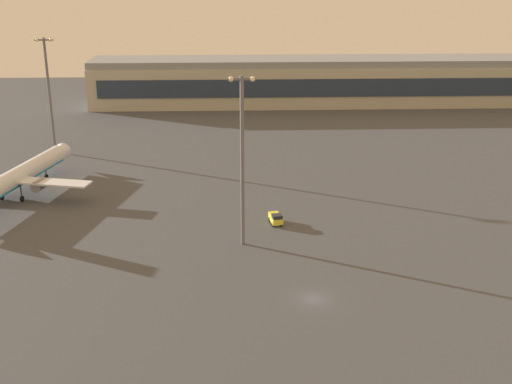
# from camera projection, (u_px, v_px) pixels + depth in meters

# --- Properties ---
(ground_plane) EXTENTS (416.00, 416.00, 0.00)m
(ground_plane) POSITION_uv_depth(u_px,v_px,m) (314.00, 299.00, 98.86)
(ground_plane) COLOR #424449
(terminal_building) EXTENTS (182.24, 22.40, 16.40)m
(terminal_building) POSITION_uv_depth(u_px,v_px,m) (347.00, 81.00, 234.87)
(terminal_building) COLOR #B2AD99
(terminal_building) RESTS_ON ground
(airplane_far_stand) EXTENTS (34.43, 43.92, 11.38)m
(airplane_far_stand) POSITION_uv_depth(u_px,v_px,m) (15.00, 179.00, 140.46)
(airplane_far_stand) COLOR silver
(airplane_far_stand) RESTS_ON ground
(cargo_loader) EXTENTS (2.67, 4.43, 2.25)m
(cargo_loader) POSITION_uv_depth(u_px,v_px,m) (276.00, 218.00, 127.02)
(cargo_loader) COLOR yellow
(cargo_loader) RESTS_ON ground
(apron_light_central) EXTENTS (4.80, 0.90, 30.31)m
(apron_light_central) POSITION_uv_depth(u_px,v_px,m) (49.00, 89.00, 170.33)
(apron_light_central) COLOR slate
(apron_light_central) RESTS_ON ground
(apron_light_east) EXTENTS (4.80, 0.90, 30.53)m
(apron_light_east) POSITION_uv_depth(u_px,v_px,m) (242.00, 153.00, 112.53)
(apron_light_east) COLOR slate
(apron_light_east) RESTS_ON ground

